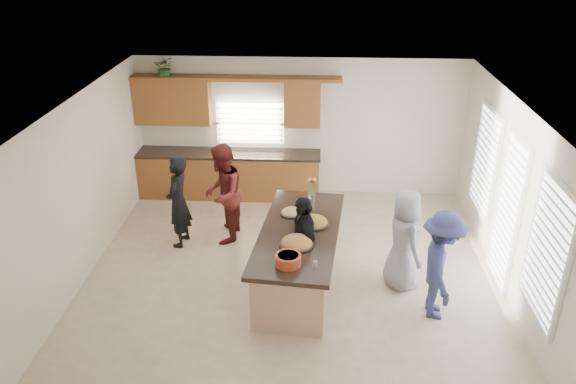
# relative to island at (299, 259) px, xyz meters

# --- Properties ---
(floor) EXTENTS (6.50, 6.50, 0.00)m
(floor) POSITION_rel_island_xyz_m (-0.12, 0.40, -0.45)
(floor) COLOR beige
(floor) RESTS_ON ground
(room_shell) EXTENTS (6.52, 6.02, 2.81)m
(room_shell) POSITION_rel_island_xyz_m (-0.12, 0.40, 1.45)
(room_shell) COLOR silver
(room_shell) RESTS_ON ground
(back_cabinetry) EXTENTS (4.08, 0.66, 2.46)m
(back_cabinetry) POSITION_rel_island_xyz_m (-1.59, 3.13, 0.46)
(back_cabinetry) COLOR brown
(back_cabinetry) RESTS_ON ground
(right_wall_glazing) EXTENTS (0.06, 4.00, 2.25)m
(right_wall_glazing) POSITION_rel_island_xyz_m (3.10, 0.27, 0.89)
(right_wall_glazing) COLOR white
(right_wall_glazing) RESTS_ON ground
(island) EXTENTS (1.42, 2.80, 0.95)m
(island) POSITION_rel_island_xyz_m (0.00, 0.00, 0.00)
(island) COLOR tan
(island) RESTS_ON ground
(platter_front) EXTENTS (0.50, 0.50, 0.20)m
(platter_front) POSITION_rel_island_xyz_m (-0.02, -0.43, 0.53)
(platter_front) COLOR black
(platter_front) RESTS_ON island
(platter_mid) EXTENTS (0.48, 0.48, 0.19)m
(platter_mid) POSITION_rel_island_xyz_m (0.21, 0.20, 0.53)
(platter_mid) COLOR black
(platter_mid) RESTS_ON island
(platter_back) EXTENTS (0.35, 0.35, 0.14)m
(platter_back) POSITION_rel_island_xyz_m (-0.15, 0.51, 0.52)
(platter_back) COLOR black
(platter_back) RESTS_ON island
(salad_bowl) EXTENTS (0.35, 0.35, 0.15)m
(salad_bowl) POSITION_rel_island_xyz_m (-0.12, -0.94, 0.58)
(salad_bowl) COLOR #B83D21
(salad_bowl) RESTS_ON island
(clear_cup) EXTENTS (0.07, 0.07, 0.10)m
(clear_cup) POSITION_rel_island_xyz_m (0.24, -1.00, 0.55)
(clear_cup) COLOR white
(clear_cup) RESTS_ON island
(plate_stack) EXTENTS (0.23, 0.23, 0.04)m
(plate_stack) POSITION_rel_island_xyz_m (0.03, 0.91, 0.52)
(plate_stack) COLOR #B89AE0
(plate_stack) RESTS_ON island
(flower_vase) EXTENTS (0.14, 0.14, 0.41)m
(flower_vase) POSITION_rel_island_xyz_m (0.16, 1.01, 0.71)
(flower_vase) COLOR silver
(flower_vase) RESTS_ON island
(potted_plant) EXTENTS (0.42, 0.38, 0.43)m
(potted_plant) POSITION_rel_island_xyz_m (-2.69, 3.22, 2.16)
(potted_plant) COLOR #2A692B
(potted_plant) RESTS_ON back_cabinetry
(woman_left_back) EXTENTS (0.46, 0.64, 1.63)m
(woman_left_back) POSITION_rel_island_xyz_m (-2.10, 1.11, 0.36)
(woman_left_back) COLOR black
(woman_left_back) RESTS_ON ground
(woman_left_mid) EXTENTS (0.70, 0.88, 1.77)m
(woman_left_mid) POSITION_rel_island_xyz_m (-1.37, 1.32, 0.43)
(woman_left_mid) COLOR maroon
(woman_left_mid) RESTS_ON ground
(woman_left_front) EXTENTS (0.65, 0.98, 1.54)m
(woman_left_front) POSITION_rel_island_xyz_m (0.06, -0.08, 0.32)
(woman_left_front) COLOR black
(woman_left_front) RESTS_ON ground
(woman_right_back) EXTENTS (0.69, 1.10, 1.63)m
(woman_right_back) POSITION_rel_island_xyz_m (1.98, -0.64, 0.36)
(woman_right_back) COLOR navy
(woman_right_back) RESTS_ON ground
(woman_right_front) EXTENTS (0.73, 0.91, 1.61)m
(woman_right_front) POSITION_rel_island_xyz_m (1.56, 0.06, 0.35)
(woman_right_front) COLOR gray
(woman_right_front) RESTS_ON ground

